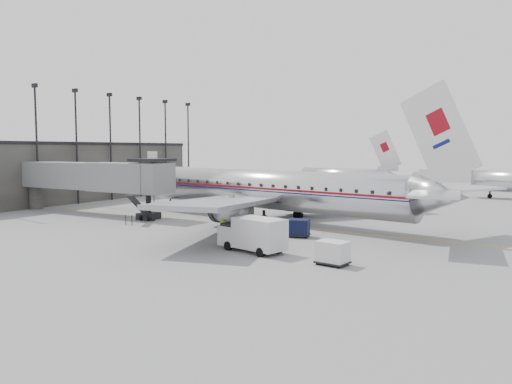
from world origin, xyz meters
TOP-DOWN VIEW (x-y plane):
  - ground at (0.00, 0.00)m, footprint 160.00×160.00m
  - terminal at (-34.00, 10.00)m, footprint 12.00×46.00m
  - apron_line at (3.00, 6.00)m, footprint 60.00×0.15m
  - jet_bridge at (-16.66, 3.67)m, footprint 21.00×6.20m
  - floodlight_masts at (-27.50, 13.00)m, footprint 0.90×42.25m
  - distant_aircraft_near at (-1.79, 42.00)m, footprint 16.39×3.20m
  - airliner at (2.44, 8.85)m, footprint 40.11×36.84m
  - service_van at (8.37, -5.03)m, footprint 5.60×3.27m
  - baggage_cart_navy at (8.68, 2.00)m, footprint 2.20×1.87m
  - baggage_cart_white at (14.89, -6.07)m, footprint 2.15×1.76m
  - ramp_worker at (0.70, 2.69)m, footprint 0.68×0.66m

SIDE VIEW (x-z plane):
  - ground at x=0.00m, z-range 0.00..0.00m
  - apron_line at x=3.00m, z-range 0.00..0.01m
  - ramp_worker at x=0.70m, z-range 0.00..1.57m
  - baggage_cart_navy at x=8.68m, z-range 0.05..1.54m
  - baggage_cart_white at x=14.89m, z-range 0.05..1.58m
  - service_van at x=8.37m, z-range 0.06..2.54m
  - distant_aircraft_near at x=-1.79m, z-range -2.40..7.86m
  - airliner at x=2.44m, z-range -3.18..9.61m
  - terminal at x=-34.00m, z-range 0.00..8.00m
  - jet_bridge at x=-16.66m, z-range 0.63..7.73m
  - floodlight_masts at x=-27.50m, z-range 0.74..15.99m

